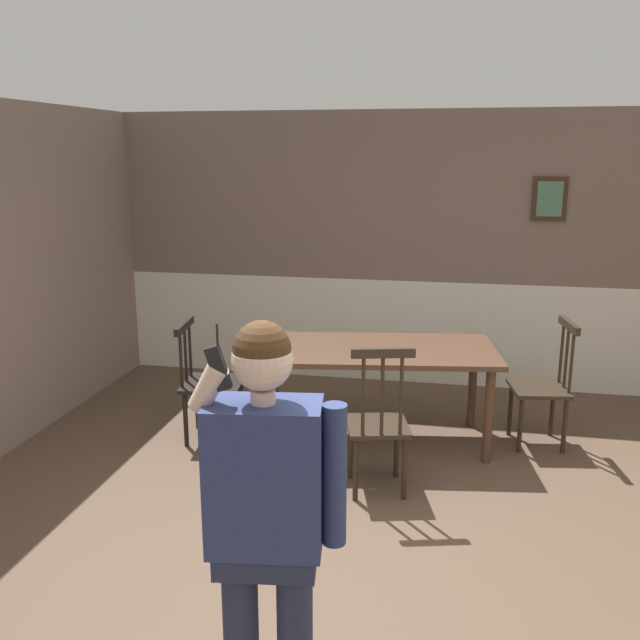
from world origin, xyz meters
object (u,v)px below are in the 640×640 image
object	(u,v)px
chair_by_doorway	(208,381)
person_figure	(267,507)
chair_near_window	(378,423)
dining_table	(375,358)
chair_at_table_head	(544,386)

from	to	relation	value
chair_by_doorway	person_figure	distance (m)	3.01
chair_near_window	person_figure	world-z (taller)	person_figure
chair_by_doorway	person_figure	bearing A→B (deg)	17.47
dining_table	chair_at_table_head	bearing A→B (deg)	8.37
dining_table	person_figure	distance (m)	2.90
chair_near_window	chair_at_table_head	distance (m)	1.56
person_figure	chair_by_doorway	bearing A→B (deg)	-72.76
chair_near_window	chair_by_doorway	world-z (taller)	chair_near_window
chair_near_window	person_figure	xyz separation A→B (m)	(-0.19, -2.05, 0.48)
dining_table	chair_near_window	xyz separation A→B (m)	(0.13, -0.84, -0.20)
dining_table	person_figure	bearing A→B (deg)	-91.29
chair_by_doorway	person_figure	size ratio (longest dim) A/B	0.57
dining_table	chair_near_window	bearing A→B (deg)	-81.38
chair_at_table_head	person_figure	distance (m)	3.41
chair_by_doorway	person_figure	xyz separation A→B (m)	(1.24, -2.70, 0.50)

